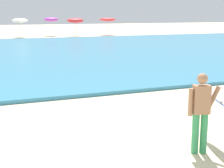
# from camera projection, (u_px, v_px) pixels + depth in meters

# --- Properties ---
(ground_plane) EXTENTS (160.00, 160.00, 0.00)m
(ground_plane) POSITION_uv_depth(u_px,v_px,m) (76.00, 155.00, 7.29)
(ground_plane) COLOR beige
(sea) EXTENTS (120.00, 28.00, 0.14)m
(sea) POSITION_uv_depth(u_px,v_px,m) (3.00, 54.00, 24.31)
(sea) COLOR teal
(sea) RESTS_ON ground
(surfer_with_board) EXTENTS (1.18, 2.52, 1.73)m
(surfer_with_board) POSITION_uv_depth(u_px,v_px,m) (211.00, 106.00, 7.22)
(surfer_with_board) COLOR #338E56
(surfer_with_board) RESTS_ON ground
(beach_umbrella_4) EXTENTS (1.86, 1.89, 2.32)m
(beach_umbrella_4) POSITION_uv_depth(u_px,v_px,m) (20.00, 20.00, 41.51)
(beach_umbrella_4) COLOR beige
(beach_umbrella_4) RESTS_ON ground
(beach_umbrella_5) EXTENTS (1.78, 1.78, 2.34)m
(beach_umbrella_5) POSITION_uv_depth(u_px,v_px,m) (51.00, 19.00, 43.78)
(beach_umbrella_5) COLOR beige
(beach_umbrella_5) RESTS_ON ground
(beach_umbrella_6) EXTENTS (2.04, 2.05, 2.28)m
(beach_umbrella_6) POSITION_uv_depth(u_px,v_px,m) (75.00, 20.00, 42.84)
(beach_umbrella_6) COLOR beige
(beach_umbrella_6) RESTS_ON ground
(beach_umbrella_7) EXTENTS (2.11, 2.11, 2.27)m
(beach_umbrella_7) POSITION_uv_depth(u_px,v_px,m) (108.00, 20.00, 45.22)
(beach_umbrella_7) COLOR beige
(beach_umbrella_7) RESTS_ON ground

